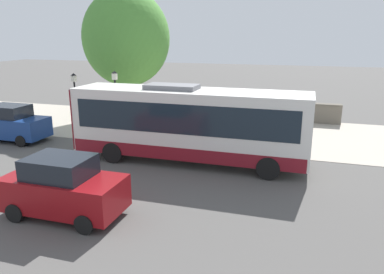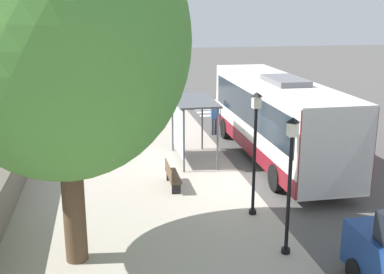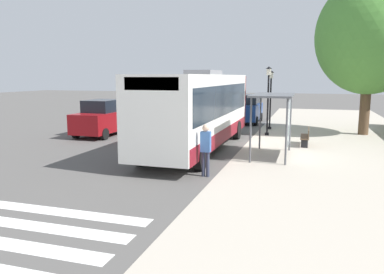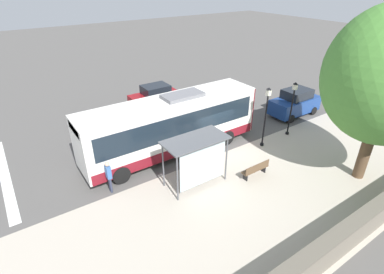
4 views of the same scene
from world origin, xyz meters
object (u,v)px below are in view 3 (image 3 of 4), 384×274
object	(u,v)px
street_lamp_far	(268,95)
parked_car_behind_bus	(247,109)
bus_shelter	(277,105)
pedestrian	(206,146)
parked_car_far_lane	(102,118)
bus	(199,109)
bench	(306,136)
shade_tree	(370,36)
street_lamp_near	(271,94)

from	to	relation	value
street_lamp_far	parked_car_behind_bus	size ratio (longest dim) A/B	0.96
bus_shelter	pedestrian	xyz separation A→B (m)	(2.01, 4.01, -1.13)
parked_car_behind_bus	parked_car_far_lane	distance (m)	11.13
parked_car_behind_bus	bus	bearing A→B (deg)	87.17
bench	shade_tree	xyz separation A→B (m)	(-3.21, -4.73, 5.22)
street_lamp_far	shade_tree	world-z (taller)	shade_tree
pedestrian	parked_car_behind_bus	xyz separation A→B (m)	(1.05, -15.57, -0.07)
bus_shelter	street_lamp_far	world-z (taller)	street_lamp_far
street_lamp_near	parked_car_behind_bus	world-z (taller)	street_lamp_near
bench	street_lamp_near	size ratio (longest dim) A/B	0.46
parked_car_behind_bus	parked_car_far_lane	xyz separation A→B (m)	(7.08, 8.59, -0.00)
bus_shelter	street_lamp_near	distance (m)	8.57
bus	parked_car_behind_bus	distance (m)	10.96
street_lamp_far	parked_car_far_lane	bearing A→B (deg)	17.67
bus	bus_shelter	distance (m)	3.68
bus_shelter	parked_car_far_lane	distance (m)	10.64
shade_tree	parked_car_far_lane	distance (m)	16.08
bus_shelter	bench	size ratio (longest dim) A/B	1.93
street_lamp_near	street_lamp_far	size ratio (longest dim) A/B	0.95
bench	street_lamp_far	world-z (taller)	street_lamp_far
pedestrian	bus_shelter	bearing A→B (deg)	-116.62
shade_tree	parked_car_far_lane	world-z (taller)	shade_tree
bus_shelter	bench	world-z (taller)	bus_shelter
street_lamp_far	pedestrian	bearing A→B (deg)	83.99
bench	pedestrian	bearing A→B (deg)	65.35
street_lamp_far	parked_car_far_lane	size ratio (longest dim) A/B	0.99
shade_tree	bench	bearing A→B (deg)	55.82
pedestrian	street_lamp_near	world-z (taller)	street_lamp_near
bench	street_lamp_near	xyz separation A→B (m)	(2.32, -5.43, 1.79)
shade_tree	parked_car_behind_bus	distance (m)	9.63
street_lamp_far	bus	bearing A→B (deg)	63.28
bus_shelter	parked_car_far_lane	bearing A→B (deg)	-16.30
bus_shelter	pedestrian	distance (m)	4.63
street_lamp_far	parked_car_far_lane	xyz separation A→B (m)	(9.18, 2.92, -1.37)
bench	street_lamp_far	bearing A→B (deg)	-51.93
pedestrian	parked_car_far_lane	size ratio (longest dim) A/B	0.45
bus	parked_car_far_lane	bearing A→B (deg)	-19.47
bus	street_lamp_near	bearing A→B (deg)	-107.85
street_lamp_near	bus_shelter	bearing A→B (deg)	97.22
parked_car_behind_bus	bus_shelter	bearing A→B (deg)	104.86
bus_shelter	shade_tree	distance (m)	9.64
bus	street_lamp_near	size ratio (longest dim) A/B	2.93
bus	pedestrian	world-z (taller)	bus
parked_car_far_lane	street_lamp_near	bearing A→B (deg)	-148.59
bus_shelter	parked_car_behind_bus	xyz separation A→B (m)	(3.07, -11.56, -1.21)
street_lamp_near	bench	bearing A→B (deg)	113.10
bench	bus	bearing A→B (deg)	26.51
shade_tree	street_lamp_near	bearing A→B (deg)	-7.20
street_lamp_near	parked_car_far_lane	xyz separation A→B (m)	(9.07, 5.54, -1.27)
parked_car_behind_bus	street_lamp_far	bearing A→B (deg)	110.29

